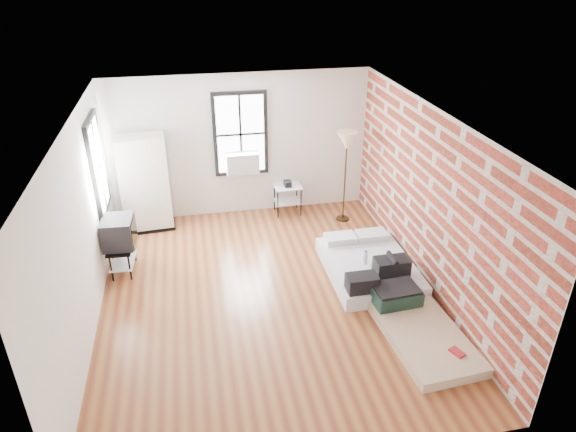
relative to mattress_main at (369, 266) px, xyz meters
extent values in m
plane|color=brown|center=(-1.75, -0.26, -0.16)|extent=(6.00, 6.00, 0.00)
cube|color=silver|center=(-1.75, 2.74, 1.24)|extent=(5.00, 0.01, 2.80)
cube|color=silver|center=(-1.75, -3.26, 1.24)|extent=(5.00, 0.01, 2.80)
cube|color=silver|center=(-4.25, -0.26, 1.24)|extent=(0.01, 6.00, 2.80)
cube|color=maroon|center=(0.75, -0.26, 1.24)|extent=(0.02, 6.00, 2.80)
cube|color=white|center=(-1.75, -0.26, 2.64)|extent=(5.00, 6.00, 0.01)
cube|color=white|center=(-1.75, 2.69, 1.49)|extent=(0.90, 0.02, 1.50)
cube|color=black|center=(-2.23, 2.71, 1.49)|extent=(0.07, 0.08, 1.64)
cube|color=black|center=(-1.26, 2.71, 1.49)|extent=(0.07, 0.08, 1.64)
cube|color=black|center=(-1.75, 2.71, 2.27)|extent=(0.90, 0.08, 0.07)
cube|color=black|center=(-1.75, 2.71, 0.70)|extent=(0.90, 0.08, 0.07)
cube|color=black|center=(-1.75, 2.68, 1.49)|extent=(0.04, 0.02, 1.50)
cube|color=black|center=(-1.75, 2.68, 1.49)|extent=(0.90, 0.02, 0.04)
cube|color=silver|center=(-1.75, 2.57, 0.96)|extent=(0.62, 0.30, 0.40)
cube|color=white|center=(-4.20, 1.54, 1.49)|extent=(0.02, 0.90, 1.50)
cube|color=black|center=(-4.22, 1.05, 1.49)|extent=(0.08, 0.07, 1.64)
cube|color=black|center=(-4.22, 2.02, 1.49)|extent=(0.08, 0.07, 1.64)
cube|color=black|center=(-4.22, 1.54, 2.27)|extent=(0.08, 0.90, 0.07)
cube|color=black|center=(-4.22, 1.54, 0.70)|extent=(0.08, 0.90, 0.07)
cube|color=black|center=(-4.19, 1.54, 1.49)|extent=(0.02, 0.04, 1.50)
cube|color=black|center=(-4.19, 1.54, 1.49)|extent=(0.02, 0.90, 0.04)
cube|color=white|center=(0.00, 0.02, -0.04)|extent=(1.35, 1.84, 0.24)
cube|color=white|center=(-0.29, 0.75, 0.14)|extent=(0.53, 0.34, 0.12)
cube|color=white|center=(0.29, 0.75, 0.14)|extent=(0.53, 0.34, 0.12)
cube|color=black|center=(0.20, -0.41, 0.22)|extent=(0.53, 0.31, 0.29)
cylinder|color=black|center=(0.20, -0.41, 0.39)|extent=(0.08, 0.34, 0.08)
cube|color=black|center=(-0.38, -0.70, 0.21)|extent=(0.46, 0.29, 0.25)
cylinder|color=silver|center=(-0.09, -0.03, 0.19)|extent=(0.07, 0.07, 0.21)
cylinder|color=#1845A8|center=(-0.09, -0.03, 0.31)|extent=(0.03, 0.03, 0.03)
cube|color=#C8B190|center=(0.20, -1.62, -0.09)|extent=(1.10, 1.92, 0.15)
cube|color=#163228|center=(0.06, -0.95, 0.09)|extent=(0.71, 0.53, 0.21)
cube|color=black|center=(0.06, -0.95, 0.22)|extent=(0.67, 0.49, 0.04)
cube|color=#AD1B29|center=(0.44, -2.15, 0.00)|extent=(0.19, 0.23, 0.02)
cube|color=black|center=(-3.60, 2.39, -0.13)|extent=(0.96, 0.59, 0.06)
cube|color=#EEE2C8|center=(-3.60, 2.39, 0.78)|extent=(0.92, 0.55, 1.77)
cylinder|color=black|center=(-1.11, 2.27, 0.13)|extent=(0.02, 0.02, 0.59)
cylinder|color=black|center=(-0.64, 2.28, 0.13)|extent=(0.02, 0.02, 0.59)
cylinder|color=black|center=(-1.12, 2.63, 0.13)|extent=(0.02, 0.02, 0.59)
cylinder|color=black|center=(-0.65, 2.64, 0.13)|extent=(0.02, 0.02, 0.59)
cube|color=silver|center=(-0.88, 2.46, 0.43)|extent=(0.54, 0.44, 0.02)
cube|color=silver|center=(-0.88, 2.46, 0.11)|extent=(0.52, 0.42, 0.02)
cube|color=black|center=(-0.88, 2.46, 0.49)|extent=(0.13, 0.20, 0.11)
cylinder|color=black|center=(0.15, 1.97, -0.15)|extent=(0.26, 0.26, 0.03)
cylinder|color=black|center=(0.15, 1.97, 0.65)|extent=(0.03, 0.03, 1.56)
cone|color=tan|center=(0.15, 1.97, 1.48)|extent=(0.39, 0.39, 0.34)
cylinder|color=black|center=(-4.13, 0.64, 0.08)|extent=(0.03, 0.03, 0.48)
cylinder|color=black|center=(-3.84, 0.62, 0.08)|extent=(0.03, 0.03, 0.48)
cylinder|color=black|center=(-4.09, 1.22, 0.08)|extent=(0.03, 0.03, 0.48)
cylinder|color=black|center=(-3.80, 1.20, 0.08)|extent=(0.03, 0.03, 0.48)
cube|color=black|center=(-3.97, 0.92, 0.32)|extent=(0.43, 0.71, 0.03)
cube|color=silver|center=(-3.97, 0.92, 0.03)|extent=(0.41, 0.69, 0.02)
cube|color=black|center=(-3.97, 0.92, 0.57)|extent=(0.51, 0.58, 0.48)
cube|color=black|center=(-3.73, 0.91, 0.57)|extent=(0.05, 0.46, 0.38)
camera|label=1|loc=(-2.70, -6.67, 4.63)|focal=32.00mm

